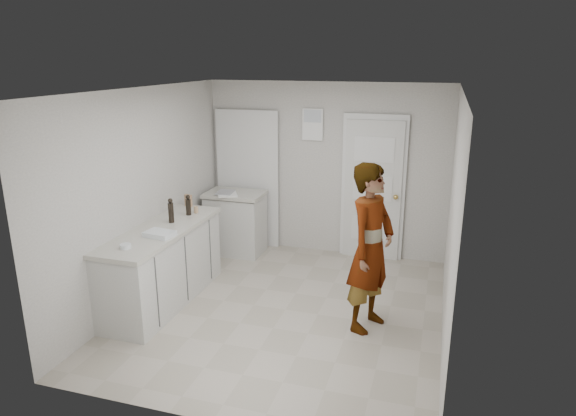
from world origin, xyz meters
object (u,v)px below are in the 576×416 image
(oil_cruet_b, at_px, (171,211))
(cake_mix_box, at_px, (188,201))
(person, at_px, (371,248))
(oil_cruet_a, at_px, (188,205))
(egg_bowl, at_px, (125,246))
(spice_jar, at_px, (196,210))
(baking_dish, at_px, (160,234))

(oil_cruet_b, bearing_deg, cake_mix_box, 100.37)
(person, height_order, oil_cruet_a, person)
(person, xyz_separation_m, egg_bowl, (-2.42, -0.80, 0.04))
(spice_jar, distance_m, oil_cruet_b, 0.46)
(oil_cruet_b, height_order, baking_dish, oil_cruet_b)
(spice_jar, relative_size, baking_dish, 0.24)
(person, height_order, baking_dish, person)
(oil_cruet_a, relative_size, baking_dish, 0.77)
(spice_jar, height_order, egg_bowl, spice_jar)
(person, distance_m, oil_cruet_b, 2.40)
(oil_cruet_a, distance_m, egg_bowl, 1.25)
(cake_mix_box, bearing_deg, oil_cruet_a, -47.52)
(person, distance_m, baking_dish, 2.30)
(spice_jar, relative_size, oil_cruet_b, 0.28)
(oil_cruet_a, height_order, baking_dish, oil_cruet_a)
(oil_cruet_a, bearing_deg, person, -10.82)
(person, relative_size, oil_cruet_a, 6.96)
(oil_cruet_b, bearing_deg, person, -2.74)
(cake_mix_box, relative_size, egg_bowl, 1.39)
(baking_dish, bearing_deg, egg_bowl, -108.56)
(cake_mix_box, distance_m, baking_dish, 1.18)
(oil_cruet_a, bearing_deg, oil_cruet_b, -99.30)
(spice_jar, xyz_separation_m, egg_bowl, (-0.13, -1.35, -0.02))
(person, xyz_separation_m, cake_mix_box, (-2.52, 0.79, 0.10))
(baking_dish, bearing_deg, spice_jar, 90.96)
(person, xyz_separation_m, spice_jar, (-2.29, 0.55, 0.06))
(cake_mix_box, height_order, oil_cruet_a, oil_cruet_a)
(person, relative_size, spice_jar, 21.85)
(person, relative_size, cake_mix_box, 11.28)
(cake_mix_box, distance_m, egg_bowl, 1.58)
(person, xyz_separation_m, oil_cruet_b, (-2.40, 0.11, 0.16))
(person, xyz_separation_m, baking_dish, (-2.28, -0.36, 0.04))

